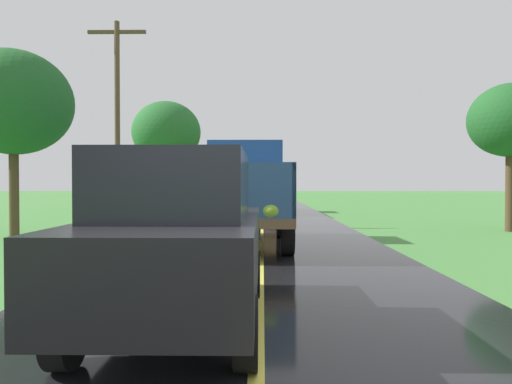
{
  "coord_description": "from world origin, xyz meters",
  "views": [
    {
      "loc": [
        0.06,
        -3.19,
        1.66
      ],
      "look_at": [
        -0.17,
        11.38,
        1.4
      ],
      "focal_mm": 32.51,
      "sensor_mm": 36.0,
      "label": 1
    }
  ],
  "objects": [
    {
      "name": "banana_truck_near",
      "position": [
        -0.46,
        9.52,
        1.46
      ],
      "size": [
        2.38,
        5.87,
        2.8
      ],
      "color": "#2D2D30",
      "rests_on": "road_surface"
    },
    {
      "name": "banana_truck_far",
      "position": [
        -0.35,
        22.82,
        1.47
      ],
      "size": [
        2.38,
        5.81,
        2.8
      ],
      "color": "#2D2D30",
      "rests_on": "road_surface"
    },
    {
      "name": "utility_pole_roadside",
      "position": [
        -5.49,
        14.37,
        4.23
      ],
      "size": [
        2.21,
        0.2,
        7.81
      ],
      "color": "brown",
      "rests_on": "ground"
    },
    {
      "name": "roadside_tree_near_left",
      "position": [
        8.61,
        12.99,
        3.84
      ],
      "size": [
        2.82,
        2.82,
        5.13
      ],
      "color": "#4C3823",
      "rests_on": "ground"
    },
    {
      "name": "roadside_tree_mid_right",
      "position": [
        -5.94,
        25.47,
        4.84
      ],
      "size": [
        4.23,
        4.23,
        6.76
      ],
      "color": "#4C3823",
      "rests_on": "ground"
    },
    {
      "name": "roadside_tree_far_left",
      "position": [
        -7.46,
        10.66,
        4.09
      ],
      "size": [
        3.48,
        3.48,
        5.68
      ],
      "color": "#4C3823",
      "rests_on": "ground"
    },
    {
      "name": "following_car",
      "position": [
        -0.86,
        1.92,
        1.07
      ],
      "size": [
        1.74,
        4.1,
        1.92
      ],
      "color": "black",
      "rests_on": "road_surface"
    }
  ]
}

